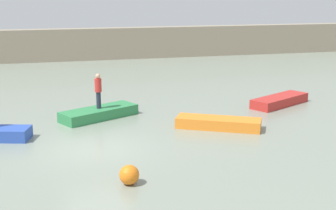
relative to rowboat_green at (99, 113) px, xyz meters
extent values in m
plane|color=gray|center=(-0.67, -4.46, -0.24)|extent=(120.00, 120.00, 0.00)
cube|color=gray|center=(-0.67, 19.58, 1.12)|extent=(80.00, 1.20, 2.71)
cube|color=#2D7F47|center=(0.00, 0.00, 0.00)|extent=(3.92, 2.84, 0.48)
cube|color=orange|center=(4.87, -3.06, -0.01)|extent=(3.76, 2.72, 0.47)
cube|color=red|center=(9.56, 0.17, 0.00)|extent=(3.80, 2.73, 0.48)
cylinder|color=#232838|center=(0.00, 0.00, 0.64)|extent=(0.22, 0.22, 0.80)
cylinder|color=red|center=(0.00, 0.00, 1.35)|extent=(0.32, 0.32, 0.62)
sphere|color=tan|center=(0.00, 0.00, 1.79)|extent=(0.24, 0.24, 0.24)
sphere|color=orange|center=(-0.04, -8.17, 0.08)|extent=(0.63, 0.63, 0.63)
camera|label=1|loc=(-2.46, -21.94, 5.72)|focal=50.83mm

